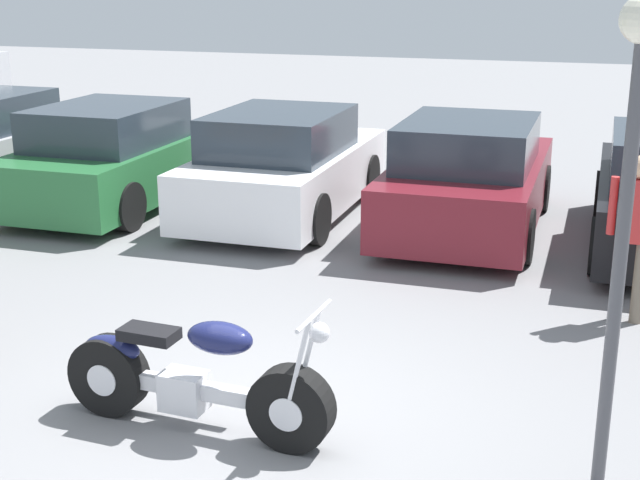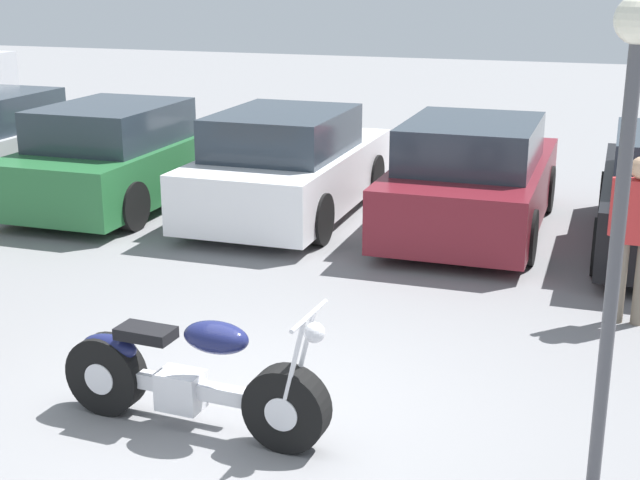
{
  "view_description": "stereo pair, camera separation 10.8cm",
  "coord_description": "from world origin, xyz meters",
  "px_view_note": "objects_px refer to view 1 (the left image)",
  "views": [
    {
      "loc": [
        2.45,
        -5.84,
        3.36
      ],
      "look_at": [
        -0.09,
        2.06,
        0.85
      ],
      "focal_mm": 50.0,
      "sensor_mm": 36.0,
      "label": 1
    },
    {
      "loc": [
        2.55,
        -5.8,
        3.36
      ],
      "look_at": [
        -0.09,
        2.06,
        0.85
      ],
      "focal_mm": 50.0,
      "sensor_mm": 36.0,
      "label": 2
    }
  ],
  "objects_px": {
    "motorcycle": "(193,380)",
    "parked_car_green": "(116,158)",
    "parked_car_maroon": "(468,179)",
    "person_standing": "(635,225)",
    "parked_car_white": "(285,167)",
    "lamp_post": "(631,152)"
  },
  "relations": [
    {
      "from": "person_standing",
      "to": "motorcycle",
      "type": "bearing_deg",
      "value": -133.64
    },
    {
      "from": "lamp_post",
      "to": "parked_car_green",
      "type": "bearing_deg",
      "value": 140.54
    },
    {
      "from": "motorcycle",
      "to": "person_standing",
      "type": "distance_m",
      "value": 4.61
    },
    {
      "from": "motorcycle",
      "to": "parked_car_white",
      "type": "bearing_deg",
      "value": 103.63
    },
    {
      "from": "parked_car_green",
      "to": "lamp_post",
      "type": "height_order",
      "value": "lamp_post"
    },
    {
      "from": "parked_car_white",
      "to": "motorcycle",
      "type": "bearing_deg",
      "value": -76.37
    },
    {
      "from": "motorcycle",
      "to": "lamp_post",
      "type": "bearing_deg",
      "value": 2.07
    },
    {
      "from": "parked_car_white",
      "to": "person_standing",
      "type": "relative_size",
      "value": 2.47
    },
    {
      "from": "parked_car_maroon",
      "to": "parked_car_green",
      "type": "bearing_deg",
      "value": -177.61
    },
    {
      "from": "parked_car_green",
      "to": "parked_car_maroon",
      "type": "bearing_deg",
      "value": 2.39
    },
    {
      "from": "motorcycle",
      "to": "parked_car_green",
      "type": "bearing_deg",
      "value": 124.64
    },
    {
      "from": "motorcycle",
      "to": "parked_car_maroon",
      "type": "xyz_separation_m",
      "value": [
        1.12,
        6.11,
        0.3
      ]
    },
    {
      "from": "motorcycle",
      "to": "parked_car_green",
      "type": "height_order",
      "value": "parked_car_green"
    },
    {
      "from": "parked_car_maroon",
      "to": "person_standing",
      "type": "relative_size",
      "value": 2.47
    },
    {
      "from": "motorcycle",
      "to": "parked_car_maroon",
      "type": "height_order",
      "value": "parked_car_maroon"
    },
    {
      "from": "motorcycle",
      "to": "parked_car_white",
      "type": "xyz_separation_m",
      "value": [
        -1.47,
        6.08,
        0.3
      ]
    },
    {
      "from": "parked_car_maroon",
      "to": "person_standing",
      "type": "height_order",
      "value": "person_standing"
    },
    {
      "from": "parked_car_green",
      "to": "motorcycle",
      "type": "bearing_deg",
      "value": -55.36
    },
    {
      "from": "person_standing",
      "to": "parked_car_green",
      "type": "bearing_deg",
      "value": 160.32
    },
    {
      "from": "lamp_post",
      "to": "parked_car_white",
      "type": "bearing_deg",
      "value": 126.58
    },
    {
      "from": "motorcycle",
      "to": "parked_car_maroon",
      "type": "bearing_deg",
      "value": 79.58
    },
    {
      "from": "parked_car_white",
      "to": "parked_car_maroon",
      "type": "bearing_deg",
      "value": 0.67
    }
  ]
}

